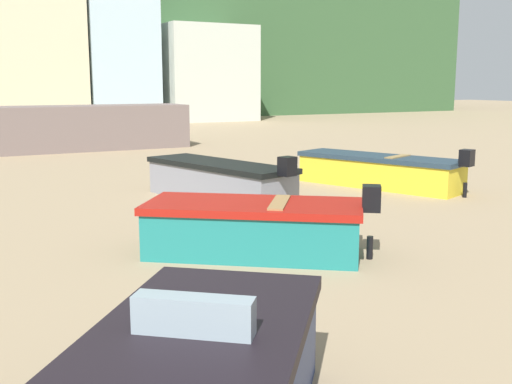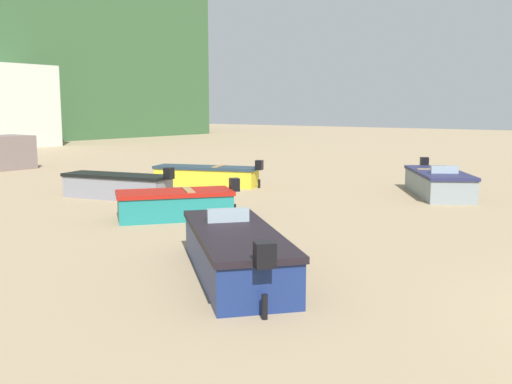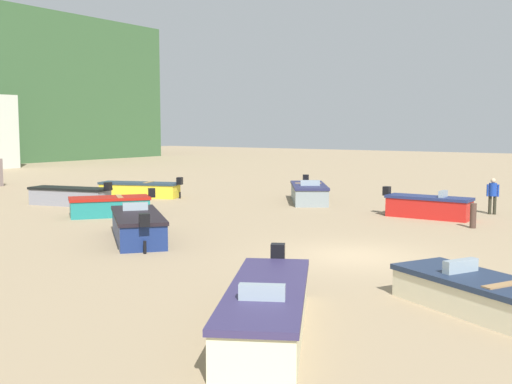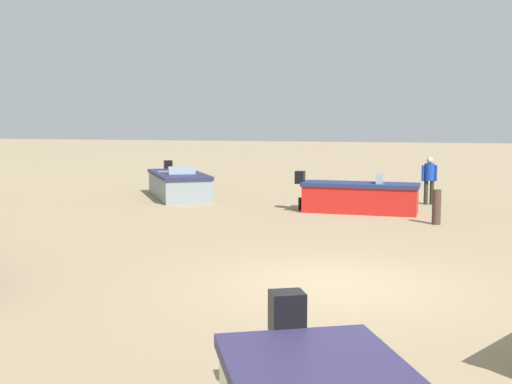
{
  "view_description": "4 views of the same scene",
  "coord_description": "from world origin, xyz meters",
  "px_view_note": "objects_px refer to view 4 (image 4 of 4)",
  "views": [
    {
      "loc": [
        -2.87,
        4.04,
        2.71
      ],
      "look_at": [
        2.27,
        13.52,
        0.81
      ],
      "focal_mm": 43.29,
      "sensor_mm": 36.0,
      "label": 1
    },
    {
      "loc": [
        -10.32,
        0.31,
        3.3
      ],
      "look_at": [
        4.77,
        11.8,
        0.51
      ],
      "focal_mm": 40.19,
      "sensor_mm": 36.0,
      "label": 2
    },
    {
      "loc": [
        -16.97,
        -8.05,
        3.88
      ],
      "look_at": [
        5.14,
        7.13,
        1.08
      ],
      "focal_mm": 43.8,
      "sensor_mm": 36.0,
      "label": 3
    },
    {
      "loc": [
        -10.75,
        -1.91,
        2.8
      ],
      "look_at": [
        4.51,
        2.81,
        1.05
      ],
      "focal_mm": 44.98,
      "sensor_mm": 36.0,
      "label": 4
    }
  ],
  "objects_px": {
    "boat_grey_2": "(178,185)",
    "beach_walker_foreground": "(429,177)",
    "boat_red_8": "(360,197)",
    "mooring_post_near_water": "(436,207)"
  },
  "relations": [
    {
      "from": "beach_walker_foreground",
      "to": "mooring_post_near_water",
      "type": "bearing_deg",
      "value": -101.85
    },
    {
      "from": "boat_grey_2",
      "to": "boat_red_8",
      "type": "bearing_deg",
      "value": 129.89
    },
    {
      "from": "boat_grey_2",
      "to": "mooring_post_near_water",
      "type": "bearing_deg",
      "value": 124.44
    },
    {
      "from": "beach_walker_foreground",
      "to": "boat_red_8",
      "type": "bearing_deg",
      "value": -142.68
    },
    {
      "from": "boat_red_8",
      "to": "mooring_post_near_water",
      "type": "xyz_separation_m",
      "value": [
        -1.67,
        -2.34,
        -0.0
      ]
    },
    {
      "from": "beach_walker_foreground",
      "to": "boat_grey_2",
      "type": "bearing_deg",
      "value": 167.69
    },
    {
      "from": "mooring_post_near_water",
      "to": "beach_walker_foreground",
      "type": "relative_size",
      "value": 0.59
    },
    {
      "from": "boat_grey_2",
      "to": "boat_red_8",
      "type": "distance_m",
      "value": 7.31
    },
    {
      "from": "mooring_post_near_water",
      "to": "beach_walker_foreground",
      "type": "xyz_separation_m",
      "value": [
        4.39,
        0.37,
        0.47
      ]
    },
    {
      "from": "boat_grey_2",
      "to": "beach_walker_foreground",
      "type": "height_order",
      "value": "beach_walker_foreground"
    }
  ]
}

